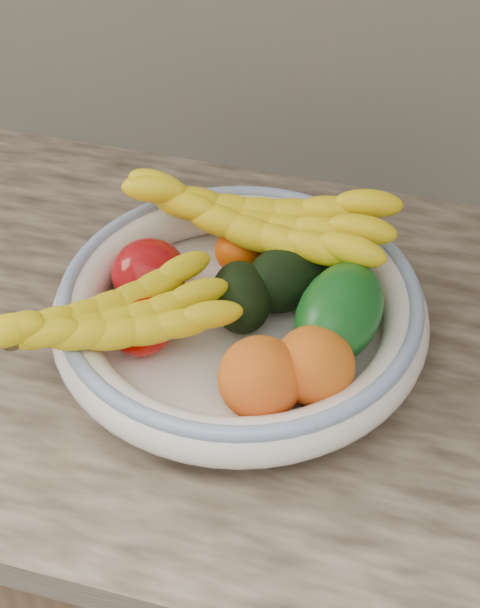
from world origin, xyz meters
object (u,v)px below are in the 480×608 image
fruit_bowl (240,312)px  banana_bunch_front (109,324)px  green_mango (339,313)px  banana_bunch_back (255,226)px

fruit_bowl → banana_bunch_front: 0.14m
green_mango → fruit_bowl: bearing=-172.8°
fruit_bowl → banana_bunch_back: banana_bunch_back is taller
banana_bunch_back → green_mango: bearing=-39.3°
banana_bunch_front → fruit_bowl: bearing=-0.9°
fruit_bowl → green_mango: 0.11m
fruit_bowl → banana_bunch_back: bearing=95.6°
banana_bunch_front → banana_bunch_back: bearing=22.1°
green_mango → banana_bunch_back: bearing=147.9°
banana_bunch_back → banana_bunch_front: size_ratio=1.21×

